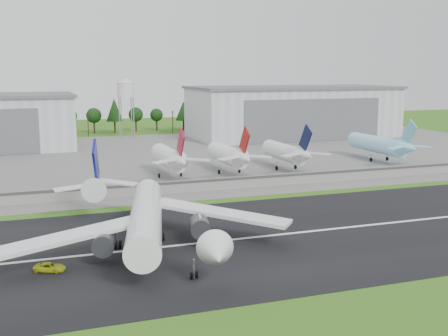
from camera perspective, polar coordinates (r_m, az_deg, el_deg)
name	(u,v)px	position (r m, az deg, el deg)	size (l,w,h in m)	color
ground	(322,247)	(108.73, 9.94, -7.95)	(600.00, 600.00, 0.00)	#346B19
runway	(298,233)	(117.11, 7.53, -6.55)	(320.00, 60.00, 0.10)	black
runway_centerline	(298,233)	(117.10, 7.53, -6.52)	(220.00, 1.00, 0.02)	white
apron	(169,156)	(218.61, -5.62, 1.18)	(320.00, 150.00, 0.10)	slate
blast_fence	(225,183)	(156.88, 0.10, -1.58)	(240.00, 0.61, 3.50)	gray
hangar_east	(292,111)	(285.19, 6.95, 5.73)	(102.00, 47.00, 25.20)	silver
water_tower	(126,88)	(278.91, -9.96, 8.01)	(8.40, 8.40, 29.40)	#99999E
utility_poles	(132,135)	(296.26, -9.35, 3.37)	(230.00, 3.00, 12.00)	black
treeline	(127,132)	(310.96, -9.85, 3.66)	(320.00, 16.00, 22.00)	black
main_airliner	(147,224)	(105.29, -7.82, -5.71)	(55.81, 58.76, 18.17)	white
ground_vehicle	(50,267)	(98.86, -17.28, -9.59)	(2.39, 5.18, 1.44)	#B6C016
parked_jet_red_a	(171,158)	(173.62, -5.41, 1.01)	(7.36, 31.29, 16.85)	white
parked_jet_red_b	(231,155)	(179.34, 0.70, 1.31)	(7.36, 31.29, 16.76)	white
parked_jet_navy	(288,152)	(187.25, 6.55, 1.58)	(7.36, 31.29, 16.65)	white
parked_jet_skyblue	(382,145)	(211.91, 15.76, 2.28)	(7.36, 37.29, 16.87)	#93DBFF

